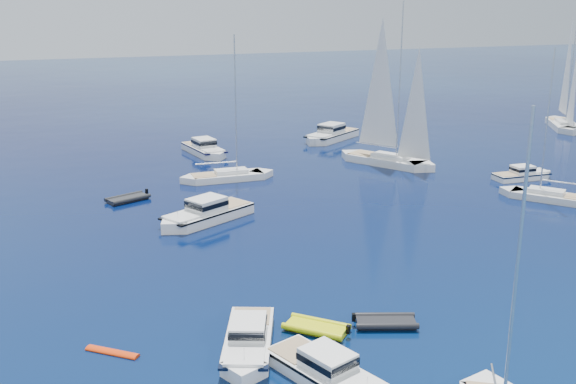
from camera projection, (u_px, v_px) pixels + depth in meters
name	position (u px, v px, depth m)	size (l,w,h in m)	color
ground	(473.00, 345.00, 35.74)	(400.00, 400.00, 0.00)	navy
motor_cruiser_near	(329.00, 383.00, 32.17)	(2.45, 8.01, 2.10)	white
motor_cruiser_left	(248.00, 350.00, 35.24)	(2.43, 7.95, 2.09)	white
motor_cruiser_centre	(205.00, 221.00, 55.84)	(2.95, 9.64, 2.53)	white
motor_cruiser_far_r	(523.00, 179.00, 69.06)	(2.14, 6.99, 1.83)	white
motor_cruiser_distant	(330.00, 140.00, 88.36)	(3.23, 10.54, 2.77)	silver
motor_cruiser_horizon	(205.00, 154.00, 80.26)	(2.82, 9.23, 2.42)	white
sailboat_mid_r	(550.00, 200.00, 61.63)	(2.53, 9.72, 14.29)	silver
sailboat_centre	(228.00, 180.00, 68.73)	(2.67, 10.28, 15.11)	silver
sailboat_sails_r	(386.00, 164.00, 75.25)	(3.26, 12.53, 18.42)	silver
sailboat_sails_far	(563.00, 128.00, 96.73)	(3.27, 12.56, 18.47)	silver
tender_yellow	(316.00, 331.00, 37.22)	(2.04, 3.72, 0.95)	#D7E10D
tender_grey_near	(386.00, 325.00, 37.88)	(2.01, 3.66, 0.95)	black
tender_grey_far	(128.00, 201.00, 61.53)	(2.18, 4.03, 0.95)	black
kayak_orange	(112.00, 353.00, 34.91)	(0.56, 3.01, 0.30)	red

